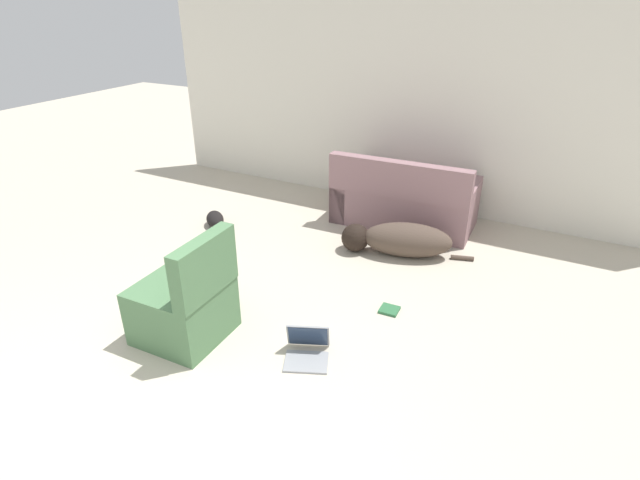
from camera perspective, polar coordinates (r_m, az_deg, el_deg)
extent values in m
plane|color=#BCB29E|center=(3.51, -20.82, -21.69)|extent=(20.00, 20.00, 0.00)
cube|color=silver|center=(6.39, 8.98, 14.67)|extent=(6.62, 0.06, 2.45)
cube|color=gray|center=(6.04, 9.60, 3.95)|extent=(1.64, 0.84, 0.45)
cube|color=gray|center=(5.59, 8.92, 6.84)|extent=(1.62, 0.19, 0.41)
cube|color=gray|center=(5.88, 16.24, 3.31)|extent=(0.23, 0.79, 0.59)
cube|color=gray|center=(6.23, 3.40, 5.69)|extent=(0.23, 0.79, 0.59)
ellipsoid|color=#4C3D33|center=(5.31, 9.94, 0.03)|extent=(1.00, 0.64, 0.36)
sphere|color=black|center=(5.35, 4.06, 0.27)|extent=(0.38, 0.38, 0.30)
cylinder|color=#4C3D33|center=(5.41, 15.95, -1.98)|extent=(0.24, 0.11, 0.05)
ellipsoid|color=black|center=(6.05, -11.91, 2.35)|extent=(0.38, 0.37, 0.18)
sphere|color=#2D2B2B|center=(6.24, -12.11, 2.68)|extent=(0.13, 0.13, 0.09)
cylinder|color=black|center=(5.89, -11.56, 0.89)|extent=(0.08, 0.07, 0.02)
cube|color=gray|center=(3.89, -1.58, -13.75)|extent=(0.40, 0.35, 0.02)
cube|color=gray|center=(3.93, -1.36, -10.85)|extent=(0.34, 0.22, 0.24)
cube|color=#23334C|center=(3.93, -1.38, -10.94)|extent=(0.31, 0.20, 0.21)
cube|color=#2D663D|center=(4.46, 7.93, -7.90)|extent=(0.17, 0.16, 0.02)
cube|color=#4C754C|center=(4.17, -15.42, -7.73)|extent=(0.67, 0.66, 0.47)
cube|color=#4C754C|center=(3.77, -13.07, -3.06)|extent=(0.14, 0.65, 0.46)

